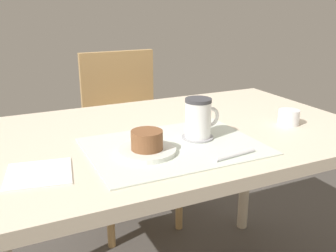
{
  "coord_description": "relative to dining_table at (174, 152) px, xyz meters",
  "views": [
    {
      "loc": [
        -0.5,
        -1.02,
        1.1
      ],
      "look_at": [
        -0.07,
        -0.1,
        0.76
      ],
      "focal_mm": 40.0,
      "sensor_mm": 36.0,
      "label": 1
    }
  ],
  "objects": [
    {
      "name": "dining_table",
      "position": [
        0.0,
        0.0,
        0.0
      ],
      "size": [
        1.21,
        0.77,
        0.71
      ],
      "color": "beige",
      "rests_on": "ground_plane"
    },
    {
      "name": "sugar_bowl",
      "position": [
        0.37,
        -0.11,
        0.1
      ],
      "size": [
        0.07,
        0.07,
        0.05
      ],
      "primitive_type": "cylinder",
      "color": "white",
      "rests_on": "dining_table"
    },
    {
      "name": "teaspoon",
      "position": [
        0.04,
        -0.28,
        0.09
      ],
      "size": [
        0.13,
        0.03,
        0.01
      ],
      "primitive_type": "cylinder",
      "rotation": [
        0.0,
        1.57,
        0.12
      ],
      "color": "silver",
      "rests_on": "placemat"
    },
    {
      "name": "wooden_chair",
      "position": [
        0.08,
        0.7,
        -0.15
      ],
      "size": [
        0.42,
        0.42,
        0.86
      ],
      "rotation": [
        0.0,
        0.0,
        3.14
      ],
      "color": "tan",
      "rests_on": "ground_plane"
    },
    {
      "name": "coffee_mug",
      "position": [
        0.02,
        -0.11,
        0.14
      ],
      "size": [
        0.11,
        0.08,
        0.12
      ],
      "color": "white",
      "rests_on": "coffee_coaster"
    },
    {
      "name": "pastry_plate",
      "position": [
        -0.16,
        -0.16,
        0.09
      ],
      "size": [
        0.16,
        0.16,
        0.01
      ],
      "primitive_type": "cylinder",
      "color": "silver",
      "rests_on": "placemat"
    },
    {
      "name": "placemat",
      "position": [
        -0.07,
        -0.14,
        0.08
      ],
      "size": [
        0.48,
        0.35,
        0.0
      ],
      "primitive_type": "cube",
      "color": "silver",
      "rests_on": "dining_table"
    },
    {
      "name": "coffee_coaster",
      "position": [
        0.02,
        -0.11,
        0.08
      ],
      "size": [
        0.09,
        0.09,
        0.0
      ],
      "primitive_type": "cylinder",
      "color": "#99999E",
      "rests_on": "placemat"
    },
    {
      "name": "paper_napkin",
      "position": [
        -0.43,
        -0.16,
        0.08
      ],
      "size": [
        0.17,
        0.17,
        0.0
      ],
      "primitive_type": "cube",
      "rotation": [
        0.0,
        0.0,
        -0.17
      ],
      "color": "white",
      "rests_on": "dining_table"
    },
    {
      "name": "pastry",
      "position": [
        -0.16,
        -0.16,
        0.12
      ],
      "size": [
        0.08,
        0.08,
        0.05
      ],
      "primitive_type": "cylinder",
      "color": "brown",
      "rests_on": "pastry_plate"
    }
  ]
}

